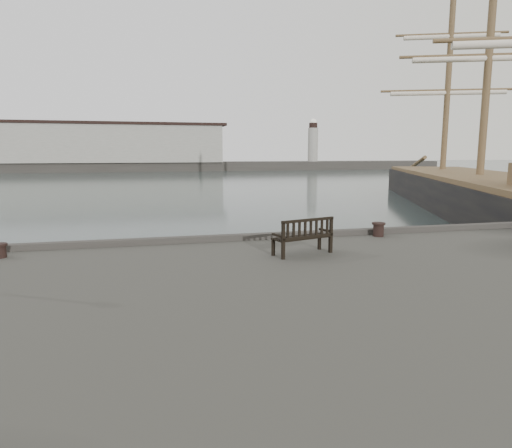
{
  "coord_description": "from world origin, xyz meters",
  "views": [
    {
      "loc": [
        -2.49,
        -13.69,
        4.25
      ],
      "look_at": [
        0.78,
        -0.5,
        2.1
      ],
      "focal_mm": 32.0,
      "sensor_mm": 36.0,
      "label": 1
    }
  ],
  "objects": [
    {
      "name": "ground",
      "position": [
        0.0,
        0.0,
        0.0
      ],
      "size": [
        400.0,
        400.0,
        0.0
      ],
      "primitive_type": "plane",
      "color": "black",
      "rests_on": "ground"
    },
    {
      "name": "breakwater",
      "position": [
        -4.56,
        92.0,
        4.3
      ],
      "size": [
        140.0,
        9.5,
        12.2
      ],
      "color": "#383530",
      "rests_on": "ground"
    },
    {
      "name": "bench",
      "position": [
        1.57,
        -2.49,
        1.86
      ],
      "size": [
        1.74,
        1.02,
        0.95
      ],
      "rotation": [
        0.0,
        0.0,
        0.29
      ],
      "color": "black",
      "rests_on": "quay"
    },
    {
      "name": "bollard_left",
      "position": [
        -6.12,
        -0.99,
        1.75
      ],
      "size": [
        0.47,
        0.47,
        0.37
      ],
      "primitive_type": "cylinder",
      "rotation": [
        0.0,
        0.0,
        -0.43
      ],
      "color": "black",
      "rests_on": "quay"
    },
    {
      "name": "bollard_right",
      "position": [
        4.83,
        -0.6,
        1.78
      ],
      "size": [
        0.44,
        0.44,
        0.45
      ],
      "primitive_type": "cylinder",
      "rotation": [
        0.0,
        0.0,
        -0.04
      ],
      "color": "black",
      "rests_on": "quay"
    },
    {
      "name": "tall_ship_main",
      "position": [
        21.77,
        15.2,
        0.74
      ],
      "size": [
        21.75,
        38.6,
        28.92
      ],
      "rotation": [
        0.0,
        0.0,
        -0.39
      ],
      "color": "black",
      "rests_on": "ground"
    }
  ]
}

